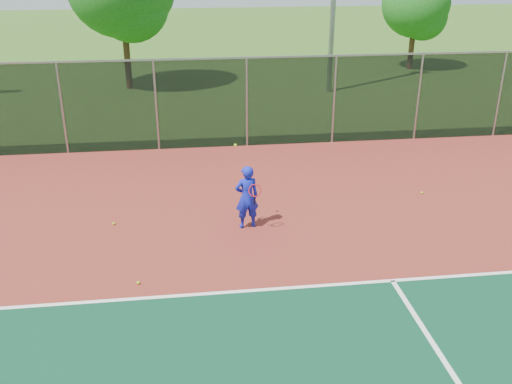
% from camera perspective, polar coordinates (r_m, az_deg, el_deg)
% --- Properties ---
extents(court_apron, '(30.00, 20.00, 0.02)m').
position_cam_1_polar(court_apron, '(10.88, 5.15, -12.41)').
color(court_apron, maroon).
rests_on(court_apron, ground).
extents(fence_back, '(30.00, 0.06, 3.03)m').
position_cam_1_polar(fence_back, '(19.31, -0.93, 9.03)').
color(fence_back, black).
rests_on(fence_back, court_apron).
extents(tennis_player, '(0.63, 0.65, 2.12)m').
position_cam_1_polar(tennis_player, '(13.67, -0.92, -0.50)').
color(tennis_player, '#131EB8').
rests_on(tennis_player, court_apron).
extents(practice_ball_0, '(0.07, 0.07, 0.07)m').
position_cam_1_polar(practice_ball_0, '(16.48, 16.26, -0.06)').
color(practice_ball_0, '#ABCE18').
rests_on(practice_ball_0, court_apron).
extents(practice_ball_2, '(0.07, 0.07, 0.07)m').
position_cam_1_polar(practice_ball_2, '(14.52, -14.05, -3.07)').
color(practice_ball_2, '#ABCE18').
rests_on(practice_ball_2, court_apron).
extents(practice_ball_4, '(0.07, 0.07, 0.07)m').
position_cam_1_polar(practice_ball_4, '(11.99, -11.69, -8.87)').
color(practice_ball_4, '#ABCE18').
rests_on(practice_ball_4, court_apron).
extents(tree_back_mid, '(3.64, 3.64, 5.35)m').
position_cam_1_polar(tree_back_mid, '(33.35, 15.90, 17.41)').
color(tree_back_mid, '#3A2215').
rests_on(tree_back_mid, ground).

